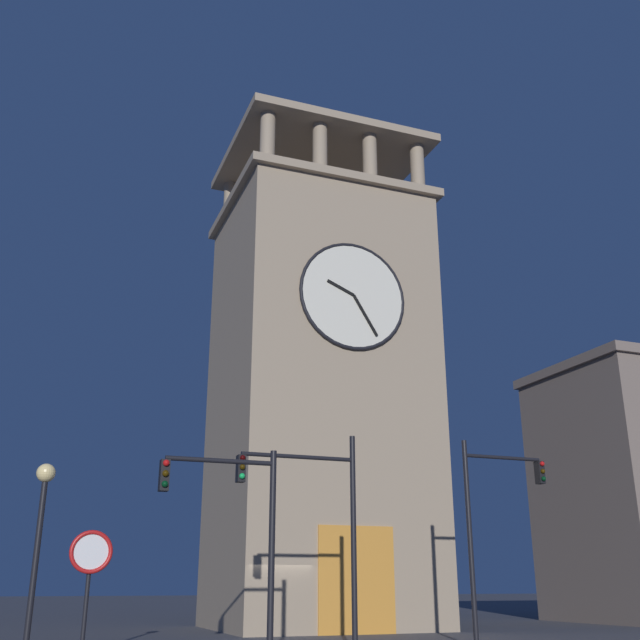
{
  "coord_description": "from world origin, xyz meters",
  "views": [
    {
      "loc": [
        9.2,
        29.32,
        1.84
      ],
      "look_at": [
        -3.13,
        -3.22,
        13.98
      ],
      "focal_mm": 42.48,
      "sensor_mm": 36.0,
      "label": 1
    }
  ],
  "objects_px": {
    "street_lamp": "(40,521)",
    "no_horn_sign": "(90,564)",
    "clocktower": "(320,393)",
    "traffic_signal_near": "(235,517)",
    "traffic_signal_far": "(317,508)",
    "traffic_signal_mid": "(492,510)"
  },
  "relations": [
    {
      "from": "street_lamp",
      "to": "no_horn_sign",
      "type": "relative_size",
      "value": 1.63
    },
    {
      "from": "clocktower",
      "to": "traffic_signal_near",
      "type": "xyz_separation_m",
      "value": [
        7.49,
        13.91,
        -6.94
      ]
    },
    {
      "from": "traffic_signal_near",
      "to": "traffic_signal_far",
      "type": "bearing_deg",
      "value": -144.91
    },
    {
      "from": "clocktower",
      "to": "no_horn_sign",
      "type": "distance_m",
      "value": 22.17
    },
    {
      "from": "clocktower",
      "to": "no_horn_sign",
      "type": "relative_size",
      "value": 9.01
    },
    {
      "from": "traffic_signal_mid",
      "to": "street_lamp",
      "type": "xyz_separation_m",
      "value": [
        13.77,
        2.25,
        -0.87
      ]
    },
    {
      "from": "traffic_signal_mid",
      "to": "no_horn_sign",
      "type": "relative_size",
      "value": 2.26
    },
    {
      "from": "traffic_signal_near",
      "to": "no_horn_sign",
      "type": "xyz_separation_m",
      "value": [
        3.59,
        3.47,
        -1.21
      ]
    },
    {
      "from": "street_lamp",
      "to": "no_horn_sign",
      "type": "xyz_separation_m",
      "value": [
        -0.87,
        4.11,
        -1.04
      ]
    },
    {
      "from": "traffic_signal_far",
      "to": "street_lamp",
      "type": "height_order",
      "value": "traffic_signal_far"
    },
    {
      "from": "street_lamp",
      "to": "traffic_signal_mid",
      "type": "bearing_deg",
      "value": -170.73
    },
    {
      "from": "traffic_signal_near",
      "to": "street_lamp",
      "type": "height_order",
      "value": "traffic_signal_near"
    },
    {
      "from": "traffic_signal_mid",
      "to": "traffic_signal_far",
      "type": "relative_size",
      "value": 1.05
    },
    {
      "from": "clocktower",
      "to": "traffic_signal_near",
      "type": "bearing_deg",
      "value": 61.7
    },
    {
      "from": "traffic_signal_far",
      "to": "street_lamp",
      "type": "relative_size",
      "value": 1.32
    },
    {
      "from": "traffic_signal_mid",
      "to": "street_lamp",
      "type": "distance_m",
      "value": 13.98
    },
    {
      "from": "clocktower",
      "to": "traffic_signal_far",
      "type": "bearing_deg",
      "value": 69.02
    },
    {
      "from": "traffic_signal_far",
      "to": "no_horn_sign",
      "type": "height_order",
      "value": "traffic_signal_far"
    },
    {
      "from": "street_lamp",
      "to": "clocktower",
      "type": "bearing_deg",
      "value": -132.01
    },
    {
      "from": "traffic_signal_far",
      "to": "no_horn_sign",
      "type": "distance_m",
      "value": 8.74
    },
    {
      "from": "traffic_signal_near",
      "to": "no_horn_sign",
      "type": "bearing_deg",
      "value": 43.99
    },
    {
      "from": "traffic_signal_near",
      "to": "traffic_signal_far",
      "type": "distance_m",
      "value": 3.64
    }
  ]
}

